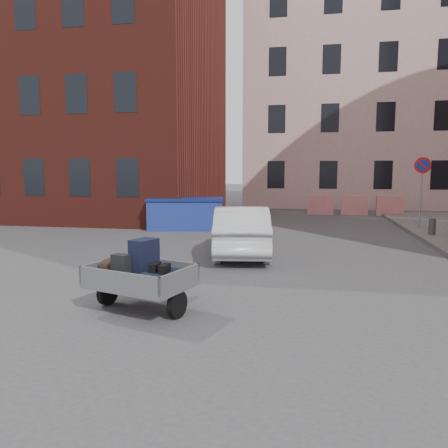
# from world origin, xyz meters

# --- Properties ---
(ground) EXTENTS (120.00, 120.00, 0.00)m
(ground) POSITION_xyz_m (0.00, 0.00, 0.00)
(ground) COLOR #38383A
(ground) RESTS_ON ground
(building_brick) EXTENTS (12.00, 10.00, 14.00)m
(building_brick) POSITION_xyz_m (-9.00, 13.00, 7.00)
(building_brick) COLOR #591E16
(building_brick) RESTS_ON ground
(building_pink) EXTENTS (16.00, 8.00, 14.00)m
(building_pink) POSITION_xyz_m (6.00, 22.00, 7.00)
(building_pink) COLOR #C19994
(building_pink) RESTS_ON ground
(far_building) EXTENTS (6.00, 6.00, 8.00)m
(far_building) POSITION_xyz_m (-20.00, 22.00, 4.00)
(far_building) COLOR maroon
(far_building) RESTS_ON ground
(no_parking_sign) EXTENTS (0.60, 0.09, 2.65)m
(no_parking_sign) POSITION_xyz_m (6.00, 9.48, 2.01)
(no_parking_sign) COLOR gray
(no_parking_sign) RESTS_ON sidewalk
(barriers) EXTENTS (4.70, 0.18, 1.00)m
(barriers) POSITION_xyz_m (4.20, 15.00, 0.50)
(barriers) COLOR red
(barriers) RESTS_ON ground
(trailer) EXTENTS (1.86, 1.97, 1.20)m
(trailer) POSITION_xyz_m (-0.87, -1.29, 0.61)
(trailer) COLOR black
(trailer) RESTS_ON ground
(dumpster) EXTENTS (3.14, 2.01, 1.22)m
(dumpster) POSITION_xyz_m (-2.81, 8.40, 0.62)
(dumpster) COLOR #1F3396
(dumpster) RESTS_ON ground
(silver_car) EXTENTS (2.01, 4.20, 1.33)m
(silver_car) POSITION_xyz_m (0.06, 3.82, 0.66)
(silver_car) COLOR silver
(silver_car) RESTS_ON ground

